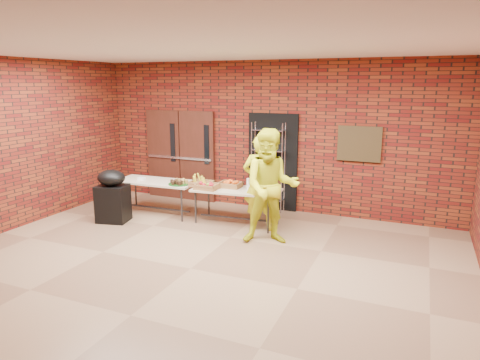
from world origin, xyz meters
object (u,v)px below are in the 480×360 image
(volunteer_man, at_px, (271,187))
(table_left, at_px, (157,183))
(volunteer_woman, at_px, (261,183))
(wire_rack, at_px, (268,167))
(covered_grill, at_px, (113,196))
(table_right, at_px, (236,192))
(coffee_dispenser, at_px, (268,177))

(volunteer_man, bearing_deg, table_left, 145.39)
(volunteer_woman, bearing_deg, wire_rack, -89.80)
(covered_grill, relative_size, volunteer_man, 0.53)
(table_right, distance_m, coffee_dispenser, 0.69)
(table_left, xyz_separation_m, volunteer_woman, (2.37, -0.10, 0.25))
(covered_grill, relative_size, volunteer_woman, 0.58)
(table_right, bearing_deg, wire_rack, 71.91)
(volunteer_woman, distance_m, volunteer_man, 0.70)
(wire_rack, relative_size, coffee_dispenser, 3.67)
(covered_grill, bearing_deg, coffee_dispenser, 5.72)
(volunteer_woman, bearing_deg, table_right, -26.81)
(table_left, height_order, coffee_dispenser, coffee_dispenser)
(wire_rack, height_order, table_right, wire_rack)
(volunteer_woman, bearing_deg, coffee_dispenser, -111.29)
(wire_rack, height_order, covered_grill, wire_rack)
(wire_rack, distance_m, covered_grill, 3.27)
(covered_grill, xyz_separation_m, volunteer_woman, (2.88, 0.70, 0.38))
(table_left, height_order, volunteer_woman, volunteer_woman)
(wire_rack, bearing_deg, covered_grill, -141.64)
(table_left, bearing_deg, coffee_dispenser, 2.80)
(table_right, distance_m, volunteer_woman, 0.62)
(table_right, bearing_deg, covered_grill, -165.60)
(volunteer_man, bearing_deg, covered_grill, 161.29)
(table_right, height_order, covered_grill, covered_grill)
(wire_rack, xyz_separation_m, table_right, (-0.25, -1.11, -0.31))
(table_right, relative_size, covered_grill, 1.68)
(table_left, relative_size, covered_grill, 1.66)
(coffee_dispenser, xyz_separation_m, volunteer_woman, (-0.04, -0.30, -0.06))
(table_left, bearing_deg, volunteer_man, -15.28)
(table_left, distance_m, volunteer_man, 2.87)
(wire_rack, xyz_separation_m, table_left, (-2.08, -1.14, -0.30))
(wire_rack, relative_size, table_left, 1.09)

